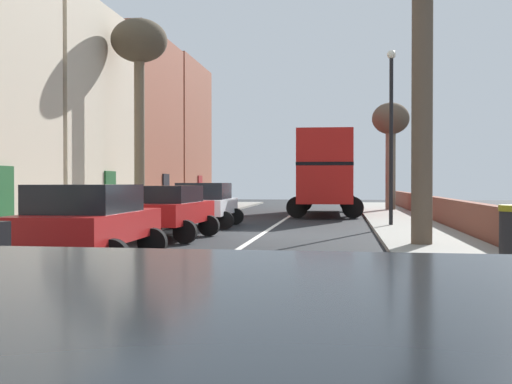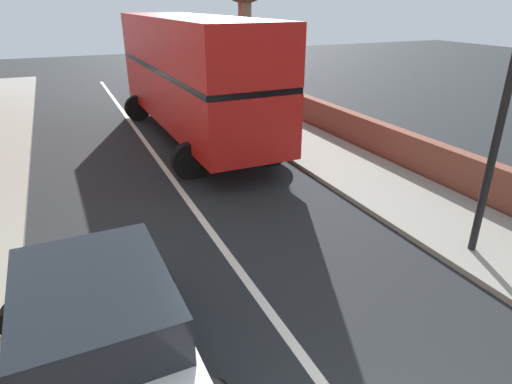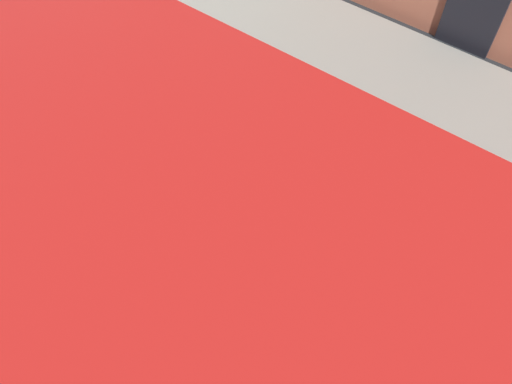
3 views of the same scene
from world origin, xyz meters
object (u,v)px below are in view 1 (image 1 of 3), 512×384
at_px(double_decker_bus, 325,169).
at_px(street_tree_left_0, 139,52).
at_px(parked_car_white_left_4, 205,202).
at_px(parked_car_red_left_1, 167,208).
at_px(parked_car_red_left_2, 89,219).
at_px(street_tree_right_3, 391,126).
at_px(lamppost_right, 391,123).

xyz_separation_m(double_decker_bus, street_tree_left_0, (-6.98, -9.14, 4.37)).
distance_m(double_decker_bus, parked_car_white_left_4, 10.88).
height_order(parked_car_red_left_1, parked_car_white_left_4, parked_car_white_left_4).
xyz_separation_m(parked_car_red_left_2, street_tree_left_0, (-2.78, 11.77, 5.80)).
bearing_deg(parked_car_red_left_1, street_tree_left_0, 114.67).
height_order(double_decker_bus, street_tree_right_3, street_tree_right_3).
bearing_deg(parked_car_white_left_4, parked_car_red_left_1, -90.04).
height_order(street_tree_left_0, lamppost_right, street_tree_left_0).
height_order(parked_car_red_left_1, street_tree_right_3, street_tree_right_3).
xyz_separation_m(parked_car_red_left_1, street_tree_right_3, (7.80, 19.04, 3.95)).
xyz_separation_m(parked_car_red_left_2, street_tree_right_3, (7.79, 24.76, 3.93)).
relative_size(parked_car_red_left_2, street_tree_right_3, 0.72).
bearing_deg(parked_car_red_left_1, double_decker_bus, 74.53).
distance_m(parked_car_red_left_2, street_tree_left_0, 13.41).
distance_m(parked_car_white_left_4, lamppost_right, 7.39).
bearing_deg(lamppost_right, double_decker_bus, 105.10).
distance_m(street_tree_left_0, street_tree_right_3, 16.86).
xyz_separation_m(double_decker_bus, parked_car_red_left_1, (-4.20, -15.18, -1.45)).
relative_size(street_tree_left_0, lamppost_right, 1.25).
bearing_deg(parked_car_red_left_2, lamppost_right, 58.90).
height_order(parked_car_red_left_2, street_tree_right_3, street_tree_right_3).
distance_m(parked_car_red_left_1, parked_car_red_left_2, 5.72).
xyz_separation_m(parked_car_red_left_1, lamppost_right, (6.80, 5.55, 2.91)).
distance_m(parked_car_red_left_2, street_tree_right_3, 26.25).
bearing_deg(parked_car_red_left_1, lamppost_right, 39.19).
xyz_separation_m(double_decker_bus, parked_car_white_left_4, (-4.20, -9.94, -1.42)).
distance_m(street_tree_left_0, lamppost_right, 10.03).
height_order(parked_car_red_left_1, lamppost_right, lamppost_right).
bearing_deg(double_decker_bus, lamppost_right, -74.90).
distance_m(parked_car_red_left_1, parked_car_white_left_4, 5.24).
xyz_separation_m(parked_car_white_left_4, street_tree_right_3, (7.79, 13.79, 3.92)).
relative_size(parked_car_red_left_1, lamppost_right, 0.65).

